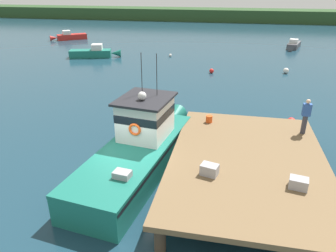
{
  "coord_description": "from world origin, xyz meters",
  "views": [
    {
      "loc": [
        3.92,
        -11.31,
        7.47
      ],
      "look_at": [
        1.2,
        1.99,
        1.4
      ],
      "focal_mm": 34.33,
      "sensor_mm": 36.0,
      "label": 1
    }
  ],
  "objects_px": {
    "moored_boat_far_right": "(69,36)",
    "moored_boat_off_the_point": "(94,53)",
    "crate_stack_mid_dock": "(209,170)",
    "deckhand_by_the_boat": "(306,116)",
    "crate_stack_near_edge": "(299,183)",
    "main_fishing_boat": "(141,146)",
    "mooring_buoy_channel_marker": "(291,122)",
    "mooring_buoy_inshore": "(170,55)",
    "mooring_buoy_spare_mooring": "(286,71)",
    "moored_boat_far_left": "(294,45)",
    "bait_bucket": "(209,119)",
    "mooring_buoy_outer": "(212,71)"
  },
  "relations": [
    {
      "from": "crate_stack_mid_dock",
      "to": "deckhand_by_the_boat",
      "type": "bearing_deg",
      "value": 48.07
    },
    {
      "from": "bait_bucket",
      "to": "mooring_buoy_outer",
      "type": "distance_m",
      "value": 14.14
    },
    {
      "from": "main_fishing_boat",
      "to": "moored_boat_far_right",
      "type": "distance_m",
      "value": 37.15
    },
    {
      "from": "crate_stack_mid_dock",
      "to": "bait_bucket",
      "type": "relative_size",
      "value": 1.76
    },
    {
      "from": "bait_bucket",
      "to": "mooring_buoy_spare_mooring",
      "type": "bearing_deg",
      "value": 69.76
    },
    {
      "from": "crate_stack_mid_dock",
      "to": "bait_bucket",
      "type": "xyz_separation_m",
      "value": [
        -0.41,
        4.72,
        -0.03
      ]
    },
    {
      "from": "main_fishing_boat",
      "to": "mooring_buoy_channel_marker",
      "type": "relative_size",
      "value": 20.08
    },
    {
      "from": "moored_boat_far_left",
      "to": "mooring_buoy_outer",
      "type": "xyz_separation_m",
      "value": [
        -9.03,
        -14.13,
        -0.2
      ]
    },
    {
      "from": "crate_stack_near_edge",
      "to": "deckhand_by_the_boat",
      "type": "distance_m",
      "value": 4.68
    },
    {
      "from": "mooring_buoy_channel_marker",
      "to": "main_fishing_boat",
      "type": "bearing_deg",
      "value": -140.24
    },
    {
      "from": "moored_boat_off_the_point",
      "to": "mooring_buoy_inshore",
      "type": "xyz_separation_m",
      "value": [
        8.12,
        1.89,
        -0.32
      ]
    },
    {
      "from": "crate_stack_near_edge",
      "to": "mooring_buoy_spare_mooring",
      "type": "relative_size",
      "value": 1.21
    },
    {
      "from": "main_fishing_boat",
      "to": "deckhand_by_the_boat",
      "type": "xyz_separation_m",
      "value": [
        7.0,
        2.33,
        1.05
      ]
    },
    {
      "from": "mooring_buoy_channel_marker",
      "to": "mooring_buoy_inshore",
      "type": "relative_size",
      "value": 1.54
    },
    {
      "from": "moored_boat_far_right",
      "to": "moored_boat_off_the_point",
      "type": "xyz_separation_m",
      "value": [
        8.31,
        -10.49,
        0.04
      ]
    },
    {
      "from": "mooring_buoy_channel_marker",
      "to": "crate_stack_near_edge",
      "type": "bearing_deg",
      "value": -97.35
    },
    {
      "from": "mooring_buoy_spare_mooring",
      "to": "bait_bucket",
      "type": "bearing_deg",
      "value": -110.24
    },
    {
      "from": "mooring_buoy_inshore",
      "to": "deckhand_by_the_boat",
      "type": "bearing_deg",
      "value": -63.6
    },
    {
      "from": "mooring_buoy_inshore",
      "to": "crate_stack_near_edge",
      "type": "bearing_deg",
      "value": -69.66
    },
    {
      "from": "crate_stack_mid_dock",
      "to": "mooring_buoy_channel_marker",
      "type": "bearing_deg",
      "value": 63.09
    },
    {
      "from": "moored_boat_far_left",
      "to": "mooring_buoy_channel_marker",
      "type": "height_order",
      "value": "moored_boat_far_left"
    },
    {
      "from": "moored_boat_off_the_point",
      "to": "bait_bucket",
      "type": "bearing_deg",
      "value": -52.48
    },
    {
      "from": "crate_stack_near_edge",
      "to": "mooring_buoy_inshore",
      "type": "bearing_deg",
      "value": 110.34
    },
    {
      "from": "moored_boat_far_right",
      "to": "mooring_buoy_channel_marker",
      "type": "relative_size",
      "value": 9.3
    },
    {
      "from": "crate_stack_mid_dock",
      "to": "mooring_buoy_inshore",
      "type": "bearing_deg",
      "value": 104.3
    },
    {
      "from": "crate_stack_mid_dock",
      "to": "deckhand_by_the_boat",
      "type": "height_order",
      "value": "deckhand_by_the_boat"
    },
    {
      "from": "moored_boat_far_right",
      "to": "mooring_buoy_channel_marker",
      "type": "bearing_deg",
      "value": -43.65
    },
    {
      "from": "crate_stack_mid_dock",
      "to": "mooring_buoy_outer",
      "type": "relative_size",
      "value": 1.48
    },
    {
      "from": "moored_boat_far_right",
      "to": "mooring_buoy_spare_mooring",
      "type": "xyz_separation_m",
      "value": [
        28.01,
        -13.48,
        -0.19
      ]
    },
    {
      "from": "main_fishing_boat",
      "to": "mooring_buoy_inshore",
      "type": "relative_size",
      "value": 30.96
    },
    {
      "from": "main_fishing_boat",
      "to": "mooring_buoy_outer",
      "type": "relative_size",
      "value": 24.5
    },
    {
      "from": "main_fishing_boat",
      "to": "bait_bucket",
      "type": "relative_size",
      "value": 29.29
    },
    {
      "from": "crate_stack_near_edge",
      "to": "moored_boat_far_right",
      "type": "relative_size",
      "value": 0.13
    },
    {
      "from": "main_fishing_boat",
      "to": "mooring_buoy_channel_marker",
      "type": "bearing_deg",
      "value": 39.76
    },
    {
      "from": "moored_boat_far_right",
      "to": "mooring_buoy_spare_mooring",
      "type": "distance_m",
      "value": 31.09
    },
    {
      "from": "moored_boat_far_right",
      "to": "moored_boat_far_left",
      "type": "height_order",
      "value": "moored_boat_far_right"
    },
    {
      "from": "bait_bucket",
      "to": "moored_boat_far_left",
      "type": "distance_m",
      "value": 29.36
    },
    {
      "from": "crate_stack_near_edge",
      "to": "mooring_buoy_channel_marker",
      "type": "height_order",
      "value": "crate_stack_near_edge"
    },
    {
      "from": "crate_stack_mid_dock",
      "to": "moored_boat_far_right",
      "type": "height_order",
      "value": "crate_stack_mid_dock"
    },
    {
      "from": "bait_bucket",
      "to": "deckhand_by_the_boat",
      "type": "relative_size",
      "value": 0.21
    },
    {
      "from": "mooring_buoy_channel_marker",
      "to": "mooring_buoy_outer",
      "type": "bearing_deg",
      "value": 116.3
    },
    {
      "from": "crate_stack_mid_dock",
      "to": "mooring_buoy_inshore",
      "type": "height_order",
      "value": "crate_stack_mid_dock"
    },
    {
      "from": "moored_boat_off_the_point",
      "to": "mooring_buoy_inshore",
      "type": "distance_m",
      "value": 8.34
    },
    {
      "from": "crate_stack_near_edge",
      "to": "crate_stack_mid_dock",
      "type": "relative_size",
      "value": 1.0
    },
    {
      "from": "moored_boat_far_right",
      "to": "crate_stack_near_edge",
      "type": "bearing_deg",
      "value": -52.64
    },
    {
      "from": "crate_stack_near_edge",
      "to": "moored_boat_off_the_point",
      "type": "height_order",
      "value": "crate_stack_near_edge"
    },
    {
      "from": "moored_boat_off_the_point",
      "to": "mooring_buoy_inshore",
      "type": "bearing_deg",
      "value": 13.12
    },
    {
      "from": "bait_bucket",
      "to": "crate_stack_mid_dock",
      "type": "bearing_deg",
      "value": -84.97
    },
    {
      "from": "deckhand_by_the_boat",
      "to": "moored_boat_far_left",
      "type": "distance_m",
      "value": 28.9
    },
    {
      "from": "bait_bucket",
      "to": "mooring_buoy_spare_mooring",
      "type": "xyz_separation_m",
      "value": [
        5.64,
        15.3,
        -1.12
      ]
    }
  ]
}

